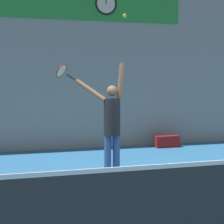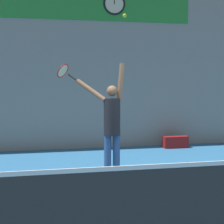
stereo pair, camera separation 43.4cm
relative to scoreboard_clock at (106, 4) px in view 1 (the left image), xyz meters
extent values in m
plane|color=teal|center=(-0.48, -5.13, -3.93)|extent=(18.00, 18.00, 0.00)
cube|color=gray|center=(-0.48, 0.08, -1.43)|extent=(18.00, 0.10, 5.00)
cube|color=#288C38|center=(-0.48, 0.02, 0.00)|extent=(5.27, 0.02, 0.93)
cylinder|color=beige|center=(0.00, 0.00, 0.00)|extent=(0.56, 0.02, 0.56)
torus|color=black|center=(0.00, 0.00, 0.00)|extent=(0.61, 0.06, 0.61)
cube|color=black|center=(0.00, -0.01, 0.10)|extent=(0.02, 0.01, 0.22)
cylinder|color=#2D4C7F|center=(-1.03, -3.70, -3.50)|extent=(0.13, 0.13, 0.86)
cylinder|color=#2D4C7F|center=(-0.86, -3.70, -3.50)|extent=(0.13, 0.13, 0.86)
cylinder|color=black|center=(-0.95, -3.70, -2.73)|extent=(0.30, 0.30, 0.68)
sphere|color=brown|center=(-0.95, -3.70, -2.26)|extent=(0.20, 0.20, 0.20)
cylinder|color=brown|center=(-0.79, -3.71, -2.09)|extent=(0.17, 0.16, 0.68)
cylinder|color=brown|center=(-1.30, -3.52, -2.25)|extent=(0.54, 0.46, 0.43)
cylinder|color=black|center=(-1.60, -3.27, -2.01)|extent=(0.18, 0.16, 0.14)
torus|color=red|center=(-1.77, -3.13, -1.89)|extent=(0.33, 0.35, 0.28)
cylinder|color=beige|center=(-1.77, -3.13, -1.89)|extent=(0.27, 0.29, 0.23)
sphere|color=#CCDB2D|center=(-0.74, -3.78, -0.91)|extent=(0.07, 0.07, 0.07)
cube|color=maroon|center=(1.63, -0.47, -3.77)|extent=(0.69, 0.26, 0.32)
camera|label=1|loc=(-3.08, -10.74, -2.05)|focal=65.00mm
camera|label=2|loc=(-2.66, -10.85, -2.05)|focal=65.00mm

